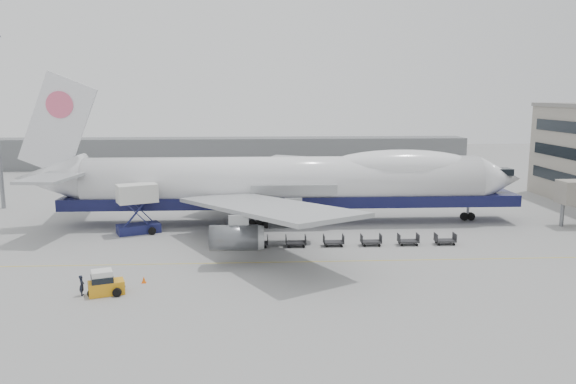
{
  "coord_description": "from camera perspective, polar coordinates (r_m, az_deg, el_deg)",
  "views": [
    {
      "loc": [
        -3.58,
        -61.37,
        16.96
      ],
      "look_at": [
        0.11,
        6.0,
        5.22
      ],
      "focal_mm": 35.0,
      "sensor_mm": 36.0,
      "label": 1
    }
  ],
  "objects": [
    {
      "name": "catering_truck",
      "position": [
        71.59,
        -15.03,
        -1.35
      ],
      "size": [
        5.67,
        4.86,
        6.12
      ],
      "rotation": [
        0.0,
        0.0,
        0.42
      ],
      "color": "#1B1E51",
      "rests_on": "ground"
    },
    {
      "name": "dolly_4",
      "position": [
        64.73,
        8.43,
        -4.94
      ],
      "size": [
        2.3,
        1.35,
        1.3
      ],
      "color": "#2D2D30",
      "rests_on": "ground"
    },
    {
      "name": "dolly_1",
      "position": [
        63.45,
        -3.09,
        -5.15
      ],
      "size": [
        2.3,
        1.35,
        1.3
      ],
      "color": "#2D2D30",
      "rests_on": "ground"
    },
    {
      "name": "dolly_3",
      "position": [
        64.02,
        4.65,
        -5.03
      ],
      "size": [
        2.3,
        1.35,
        1.3
      ],
      "color": "#2D2D30",
      "rests_on": "ground"
    },
    {
      "name": "ground_worker",
      "position": [
        51.61,
        -20.21,
        -8.89
      ],
      "size": [
        0.53,
        0.71,
        1.79
      ],
      "primitive_type": "imported",
      "rotation": [
        0.0,
        0.0,
        1.74
      ],
      "color": "black",
      "rests_on": "ground"
    },
    {
      "name": "hangar",
      "position": [
        132.22,
        -5.91,
        3.98
      ],
      "size": [
        110.0,
        8.0,
        7.0
      ],
      "primitive_type": "cube",
      "color": "slate",
      "rests_on": "ground"
    },
    {
      "name": "dolly_0",
      "position": [
        63.6,
        -6.97,
        -5.17
      ],
      "size": [
        2.3,
        1.35,
        1.3
      ],
      "color": "#2D2D30",
      "rests_on": "ground"
    },
    {
      "name": "dolly_2",
      "position": [
        63.59,
        0.8,
        -5.1
      ],
      "size": [
        2.3,
        1.35,
        1.3
      ],
      "color": "#2D2D30",
      "rests_on": "ground"
    },
    {
      "name": "dolly_6",
      "position": [
        66.96,
        15.67,
        -4.7
      ],
      "size": [
        2.3,
        1.35,
        1.3
      ],
      "color": "#2D2D30",
      "rests_on": "ground"
    },
    {
      "name": "traffic_cone",
      "position": [
        53.41,
        -14.44,
        -8.63
      ],
      "size": [
        0.42,
        0.42,
        0.62
      ],
      "rotation": [
        0.0,
        0.0,
        -0.17
      ],
      "color": "#FF630D",
      "rests_on": "ground"
    },
    {
      "name": "dolly_5",
      "position": [
        65.72,
        12.11,
        -4.83
      ],
      "size": [
        2.3,
        1.35,
        1.3
      ],
      "color": "#2D2D30",
      "rests_on": "ground"
    },
    {
      "name": "apron_line",
      "position": [
        58.02,
        0.55,
        -7.12
      ],
      "size": [
        60.0,
        0.15,
        0.01
      ],
      "primitive_type": "cube",
      "color": "gold",
      "rests_on": "ground"
    },
    {
      "name": "airliner",
      "position": [
        74.36,
        0.16,
        1.11
      ],
      "size": [
        67.0,
        55.3,
        19.98
      ],
      "color": "white",
      "rests_on": "ground"
    },
    {
      "name": "ground",
      "position": [
        63.77,
        0.2,
        -5.55
      ],
      "size": [
        260.0,
        260.0,
        0.0
      ],
      "primitive_type": "plane",
      "color": "gray",
      "rests_on": "ground"
    },
    {
      "name": "baggage_tug",
      "position": [
        51.22,
        -18.13,
        -8.84
      ],
      "size": [
        3.3,
        2.47,
        2.15
      ],
      "rotation": [
        0.0,
        0.0,
        0.34
      ],
      "color": "orange",
      "rests_on": "ground"
    }
  ]
}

